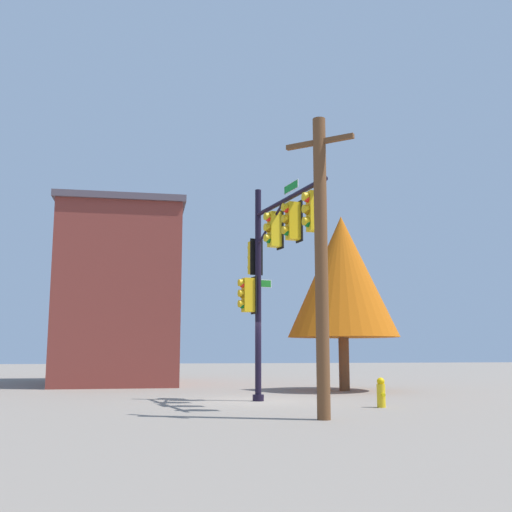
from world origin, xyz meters
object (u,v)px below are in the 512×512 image
at_px(fire_hydrant, 381,393).
at_px(utility_pole, 321,259).
at_px(signal_pole_assembly, 271,254).
at_px(tree_near, 342,276).
at_px(brick_building, 121,297).

bearing_deg(fire_hydrant, utility_pole, -42.71).
distance_m(signal_pole_assembly, fire_hydrant, 5.26).
relative_size(utility_pole, fire_hydrant, 8.80).
height_order(utility_pole, tree_near, utility_pole).
distance_m(signal_pole_assembly, brick_building, 14.00).
height_order(fire_hydrant, brick_building, brick_building).
xyz_separation_m(signal_pole_assembly, brick_building, (-13.06, -5.05, -0.28)).
xyz_separation_m(fire_hydrant, tree_near, (-7.15, 1.31, 4.22)).
bearing_deg(brick_building, tree_near, 50.77).
bearing_deg(utility_pole, tree_near, 158.89).
xyz_separation_m(signal_pole_assembly, utility_pole, (4.29, 0.34, -0.80)).
bearing_deg(tree_near, fire_hydrant, -10.40).
height_order(fire_hydrant, tree_near, tree_near).
xyz_separation_m(signal_pole_assembly, tree_near, (-5.56, 4.14, 0.07)).
relative_size(fire_hydrant, tree_near, 0.12).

